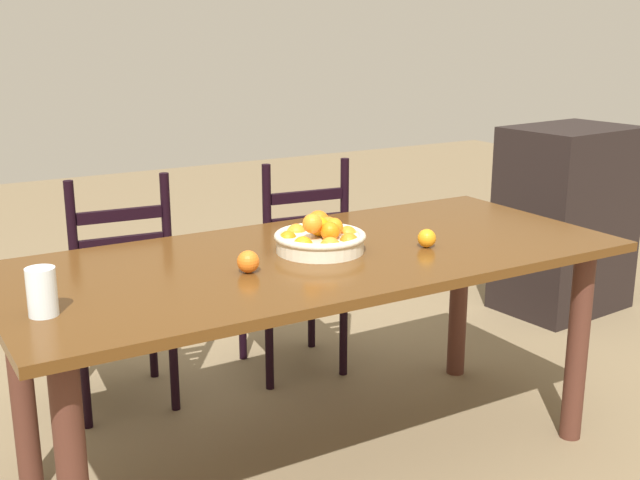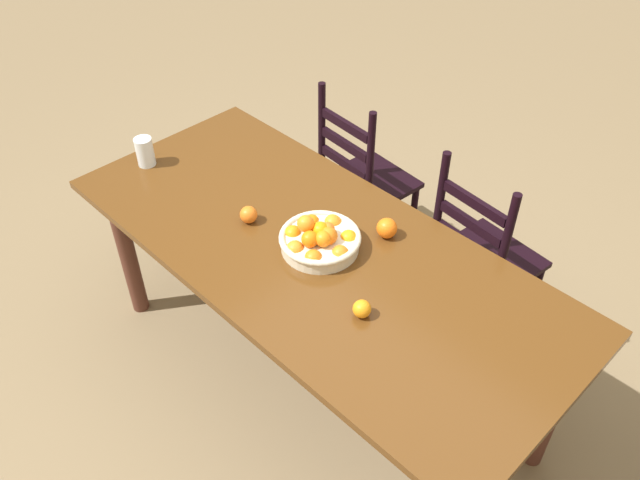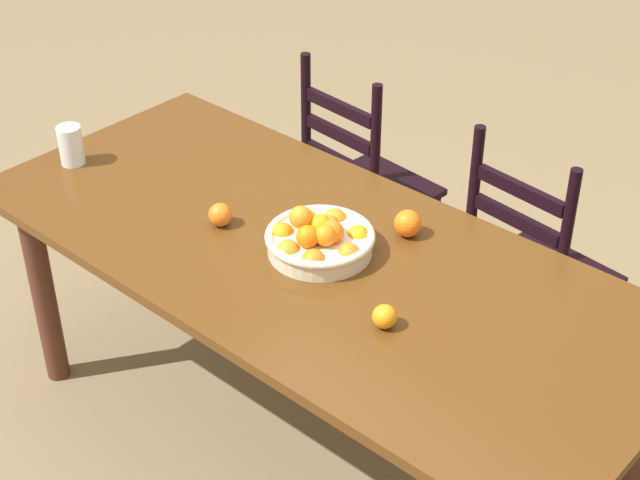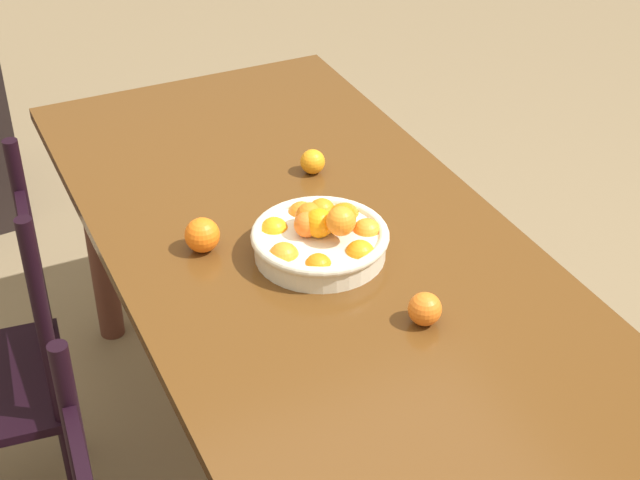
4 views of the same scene
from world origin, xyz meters
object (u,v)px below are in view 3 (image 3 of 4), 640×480
fruit_bowl (320,239)px  orange_loose_2 (220,215)px  drinking_glass (71,145)px  chair_by_cabinet (363,189)px  orange_loose_0 (385,316)px  dining_table (313,282)px  chair_near_window (532,277)px  orange_loose_1 (408,223)px

fruit_bowl → orange_loose_2: size_ratio=4.44×
drinking_glass → orange_loose_2: bearing=5.9°
chair_by_cabinet → fruit_bowl: size_ratio=3.16×
chair_by_cabinet → orange_loose_0: 1.27m
orange_loose_0 → drinking_glass: drinking_glass is taller
dining_table → chair_near_window: size_ratio=2.13×
orange_loose_1 → drinking_glass: (-1.06, -0.38, 0.03)m
dining_table → orange_loose_0: (0.36, -0.13, 0.14)m
drinking_glass → orange_loose_1: bearing=19.8°
chair_by_cabinet → drinking_glass: size_ratio=7.53×
orange_loose_0 → drinking_glass: bearing=-179.4°
chair_near_window → fruit_bowl: 0.86m
chair_by_cabinet → orange_loose_0: chair_by_cabinet is taller
orange_loose_2 → fruit_bowl: bearing=15.6°
fruit_bowl → drinking_glass: bearing=-170.8°
dining_table → chair_near_window: 0.82m
fruit_bowl → orange_loose_0: (0.34, -0.14, -0.01)m
chair_near_window → orange_loose_0: 0.93m
orange_loose_0 → orange_loose_1: 0.43m
orange_loose_1 → fruit_bowl: bearing=-119.0°
fruit_bowl → drinking_glass: 0.95m
chair_by_cabinet → fruit_bowl: bearing=126.6°
orange_loose_0 → orange_loose_2: (-0.65, 0.05, 0.00)m
fruit_bowl → orange_loose_2: 0.32m
drinking_glass → dining_table: bearing=8.9°
chair_by_cabinet → orange_loose_1: 0.89m
orange_loose_1 → chair_by_cabinet: bearing=138.1°
orange_loose_1 → orange_loose_0: bearing=-60.2°
orange_loose_2 → orange_loose_0: bearing=-4.4°
chair_by_cabinet → fruit_bowl: chair_by_cabinet is taller
chair_near_window → drinking_glass: bearing=41.4°
dining_table → fruit_bowl: (0.02, 0.01, 0.15)m
orange_loose_2 → drinking_glass: bearing=-174.1°
dining_table → drinking_glass: 0.94m
fruit_bowl → chair_near_window: bearing=67.6°
dining_table → chair_by_cabinet: 0.93m
chair_near_window → orange_loose_0: chair_near_window is taller
orange_loose_0 → drinking_glass: (-1.27, -0.01, 0.03)m
dining_table → chair_near_window: bearing=66.5°
fruit_bowl → drinking_glass: size_ratio=2.38×
chair_near_window → orange_loose_1: 0.63m
drinking_glass → orange_loose_0: bearing=0.6°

